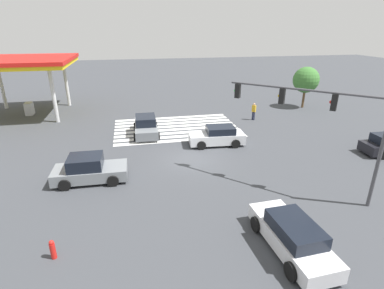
# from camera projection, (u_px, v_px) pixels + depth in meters

# --- Properties ---
(ground_plane) EXTENTS (142.19, 142.19, 0.00)m
(ground_plane) POSITION_uv_depth(u_px,v_px,m) (192.00, 158.00, 21.29)
(ground_plane) COLOR #3D3F44
(crosswalk_markings) EXTENTS (11.19, 7.25, 0.01)m
(crosswalk_markings) POSITION_uv_depth(u_px,v_px,m) (176.00, 128.00, 27.72)
(crosswalk_markings) COLOR silver
(crosswalk_markings) RESTS_ON ground_plane
(traffic_signal_mast) EXTENTS (5.91, 5.91, 5.91)m
(traffic_signal_mast) POSITION_uv_depth(u_px,v_px,m) (321.00, 115.00, 15.58)
(traffic_signal_mast) COLOR #47474C
(traffic_signal_mast) RESTS_ON ground_plane
(car_1) EXTENTS (4.35, 2.26, 1.61)m
(car_1) POSITION_uv_depth(u_px,v_px,m) (89.00, 170.00, 17.99)
(car_1) COLOR gray
(car_1) RESTS_ON ground_plane
(car_3) EXTENTS (2.12, 4.76, 1.46)m
(car_3) POSITION_uv_depth(u_px,v_px,m) (292.00, 236.00, 12.35)
(car_3) COLOR silver
(car_3) RESTS_ON ground_plane
(car_4) EXTENTS (4.43, 2.31, 1.48)m
(car_4) POSITION_uv_depth(u_px,v_px,m) (217.00, 136.00, 23.57)
(car_4) COLOR silver
(car_4) RESTS_ON ground_plane
(car_5) EXTENTS (2.21, 4.65, 1.59)m
(car_5) POSITION_uv_depth(u_px,v_px,m) (146.00, 126.00, 25.84)
(car_5) COLOR gray
(car_5) RESTS_ON ground_plane
(gas_station_canopy) EXTENTS (9.96, 9.96, 5.84)m
(gas_station_canopy) POSITION_uv_depth(u_px,v_px,m) (20.00, 63.00, 29.90)
(gas_station_canopy) COLOR yellow
(gas_station_canopy) RESTS_ON ground_plane
(pedestrian) EXTENTS (0.41, 0.41, 1.72)m
(pedestrian) POSITION_uv_depth(u_px,v_px,m) (254.00, 110.00, 29.73)
(pedestrian) COLOR #232842
(pedestrian) RESTS_ON ground_plane
(tree_corner_a) EXTENTS (2.88, 2.88, 4.60)m
(tree_corner_a) POSITION_uv_depth(u_px,v_px,m) (306.00, 80.00, 33.58)
(tree_corner_a) COLOR brown
(tree_corner_a) RESTS_ON ground_plane
(fire_hydrant) EXTENTS (0.22, 0.22, 0.86)m
(fire_hydrant) POSITION_uv_depth(u_px,v_px,m) (53.00, 249.00, 11.99)
(fire_hydrant) COLOR red
(fire_hydrant) RESTS_ON ground_plane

